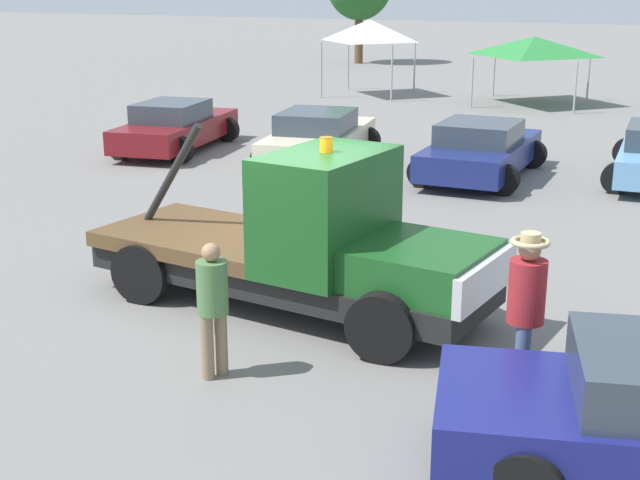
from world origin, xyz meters
The scene contains 9 objects.
ground_plane centered at (0.00, 0.00, 0.00)m, with size 160.00×160.00×0.00m, color slate.
tow_truck centered at (0.37, -0.06, 0.97)m, with size 6.16×2.83×2.51m.
person_near_truck centered at (3.61, -1.55, 1.13)m, with size 0.43×0.43×1.92m.
person_at_hood centered at (0.19, -2.44, 0.95)m, with size 0.37×0.37×1.65m.
parked_car_maroon centered at (-7.77, 9.50, 0.65)m, with size 2.74×4.88×1.34m.
parked_car_cream centered at (-3.58, 9.48, 0.65)m, with size 2.88×4.94×1.34m.
parked_car_navy centered at (0.55, 9.40, 0.65)m, with size 2.57×4.59×1.34m.
canopy_tent_white centered at (-6.93, 22.36, 2.49)m, with size 2.91×2.91×2.90m.
canopy_tent_green centered at (-0.59, 22.31, 2.09)m, with size 3.64×3.64×2.44m.
Camera 1 is at (5.11, -10.83, 4.57)m, focal length 50.00 mm.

